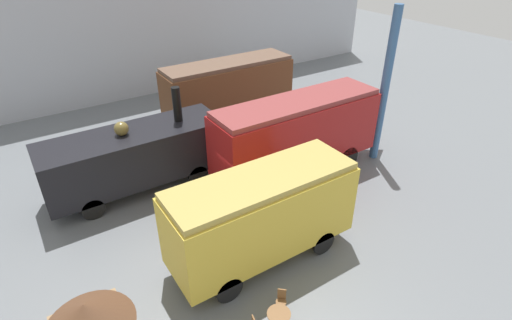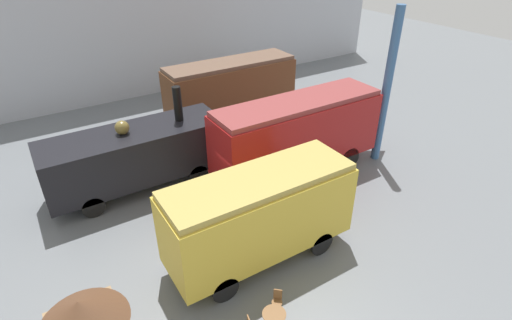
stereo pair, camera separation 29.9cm
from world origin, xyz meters
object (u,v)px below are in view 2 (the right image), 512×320
object	(u,v)px
streamlined_locomotive	(309,129)
visitor_person	(327,195)
steam_locomotive	(136,154)
passenger_coach_vintage	(260,213)
passenger_coach_wooden	(231,85)
cafe_table_near	(274,318)

from	to	relation	value
streamlined_locomotive	visitor_person	distance (m)	3.76
steam_locomotive	passenger_coach_vintage	xyz separation A→B (m)	(2.29, -7.17, 0.31)
passenger_coach_wooden	passenger_coach_vintage	distance (m)	12.97
streamlined_locomotive	passenger_coach_vintage	size ratio (longest dim) A/B	1.50
passenger_coach_wooden	visitor_person	size ratio (longest dim) A/B	5.49
visitor_person	passenger_coach_wooden	bearing A→B (deg)	83.38
steam_locomotive	cafe_table_near	xyz separation A→B (m)	(0.93, -10.14, -1.28)
passenger_coach_wooden	streamlined_locomotive	xyz separation A→B (m)	(0.07, -7.79, 0.14)
steam_locomotive	passenger_coach_vintage	distance (m)	7.54
visitor_person	cafe_table_near	bearing A→B (deg)	-144.87
passenger_coach_wooden	streamlined_locomotive	distance (m)	7.79
passenger_coach_wooden	passenger_coach_vintage	xyz separation A→B (m)	(-5.37, -11.80, -0.14)
passenger_coach_wooden	steam_locomotive	bearing A→B (deg)	-148.87
steam_locomotive	cafe_table_near	distance (m)	10.27
cafe_table_near	visitor_person	world-z (taller)	visitor_person
steam_locomotive	streamlined_locomotive	bearing A→B (deg)	-22.23
steam_locomotive	passenger_coach_wooden	bearing A→B (deg)	31.13
steam_locomotive	streamlined_locomotive	size ratio (longest dim) A/B	0.79
passenger_coach_vintage	steam_locomotive	bearing A→B (deg)	107.70
passenger_coach_vintage	cafe_table_near	size ratio (longest dim) A/B	9.30
passenger_coach_wooden	cafe_table_near	size ratio (longest dim) A/B	11.16
passenger_coach_vintage	visitor_person	size ratio (longest dim) A/B	4.57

